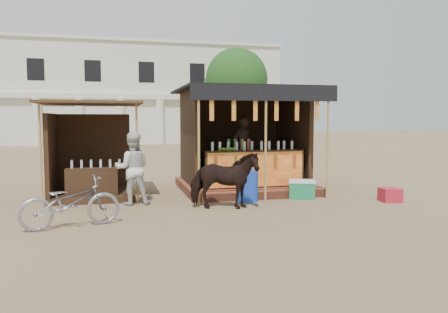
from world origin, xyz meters
The scene contains 11 objects.
ground centered at (0.00, 0.00, 0.00)m, with size 120.00×120.00×0.00m, color #846B4C.
main_stall centered at (1.00, 3.36, 1.03)m, with size 3.60×3.61×2.78m.
secondary_stall centered at (-3.17, 3.24, 0.85)m, with size 2.40×2.40×2.38m.
cow centered at (-0.15, 0.97, 0.63)m, with size 0.68×1.49×1.26m, color black.
motorbike centered at (-3.24, 0.06, 0.46)m, with size 0.62×1.76×0.93m, color #93939B.
bystander centered at (-2.07, 2.00, 0.84)m, with size 0.81×0.63×1.67m, color silver.
blue_barrel centered at (0.61, 1.74, 0.38)m, with size 0.53×0.53×0.75m, color #1941BD.
red_crate centered at (3.90, 0.85, 0.16)m, with size 0.44×0.44×0.32m, color #AB1C2E.
cooler centered at (2.03, 1.75, 0.23)m, with size 0.76×0.65×0.46m.
background_building centered at (-2.00, 29.94, 3.98)m, with size 26.00×7.45×8.18m.
tree centered at (5.81, 22.14, 4.63)m, with size 4.50×4.40×7.00m.
Camera 1 is at (-2.43, -8.16, 1.96)m, focal length 35.00 mm.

